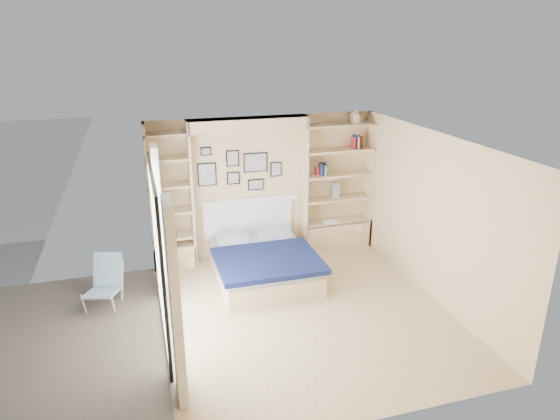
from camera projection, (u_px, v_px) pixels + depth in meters
name	position (u px, v px, depth m)	size (l,w,h in m)	color
ground	(304.00, 311.00, 7.24)	(4.50, 4.50, 0.00)	tan
room_shell	(252.00, 211.00, 8.15)	(4.50, 4.50, 4.50)	#E0BA8C
bed	(263.00, 263.00, 8.17)	(1.61, 2.02, 1.07)	#D0B080
photo_gallery	(239.00, 169.00, 8.59)	(1.48, 0.02, 0.82)	black
reading_lamps	(251.00, 200.00, 8.60)	(1.92, 0.12, 0.15)	silver
shelf_decor	(327.00, 160.00, 8.83)	(3.48, 0.23, 2.03)	#A51E1E
deck	(34.00, 354.00, 6.28)	(3.20, 4.00, 0.05)	#6F6152
deck_chair	(105.00, 282.00, 7.35)	(0.62, 0.82, 0.74)	tan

